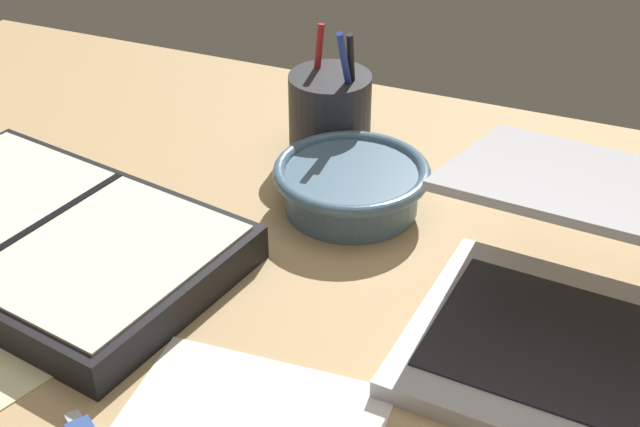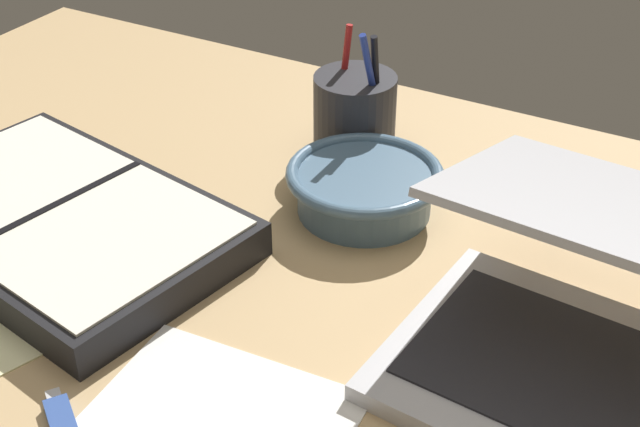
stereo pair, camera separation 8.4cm
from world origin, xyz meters
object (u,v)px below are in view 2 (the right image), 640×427
pen_cup (355,114)px  scissors (52,274)px  bowl (364,187)px  planner (58,222)px  laptop (612,330)px

pen_cup → scissors: bearing=-111.4°
bowl → planner: bowl is taller
bowl → pen_cup: pen_cup is taller
laptop → planner: size_ratio=0.86×
laptop → bowl: laptop is taller
planner → pen_cup: bearing=70.2°
scissors → pen_cup: bearing=89.5°
planner → scissors: size_ratio=3.05×
laptop → bowl: size_ratio=2.10×
bowl → laptop: bearing=-24.3°
bowl → planner: 32.38cm
planner → bowl: bearing=49.3°
laptop → pen_cup: bearing=150.8°
pen_cup → scissors: pen_cup is taller
pen_cup → scissors: size_ratio=1.22×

